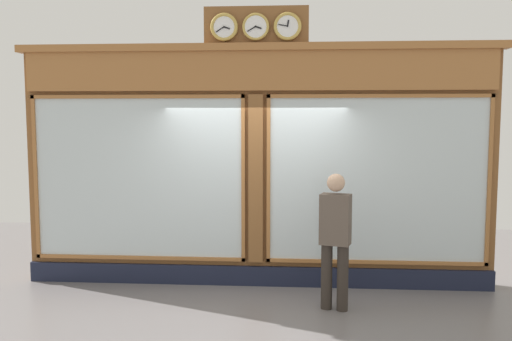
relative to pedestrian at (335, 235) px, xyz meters
The scene contains 2 objects.
shop_facade 1.65m from the pedestrian, 44.94° to the right, with size 6.67×0.42×3.86m.
pedestrian is the anchor object (origin of this frame).
Camera 1 is at (-0.54, 7.50, 2.37)m, focal length 38.23 mm.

